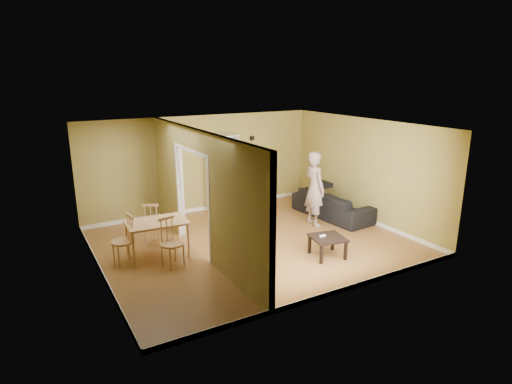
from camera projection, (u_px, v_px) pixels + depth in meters
room_shell at (253, 186)px, 9.22m from camera, size 6.50×6.50×6.50m
partition at (201, 194)px, 8.65m from camera, size 0.22×5.50×2.60m
wall_speaker at (252, 138)px, 12.03m from camera, size 0.10×0.10×0.10m
sofa at (332, 201)px, 11.20m from camera, size 2.36×1.15×0.87m
person at (315, 182)px, 10.44m from camera, size 0.83×0.67×2.17m
bookshelf at (221, 172)px, 11.70m from camera, size 0.87×0.38×2.07m
paper_box_teal at (220, 176)px, 11.65m from camera, size 0.42×0.28×0.22m
paper_box_navy_b at (223, 161)px, 11.59m from camera, size 0.44×0.29×0.23m
paper_box_navy_c at (222, 153)px, 11.51m from camera, size 0.42×0.28×0.22m
coffee_table at (328, 240)px, 8.74m from camera, size 0.65×0.65×0.43m
game_controller at (322, 236)px, 8.75m from camera, size 0.14×0.04×0.03m
dining_table at (157, 225)px, 8.71m from camera, size 1.21×0.80×0.75m
chair_left at (123, 240)px, 8.39m from camera, size 0.50×0.50×0.99m
chair_near at (172, 243)px, 8.29m from camera, size 0.53×0.53×0.97m
chair_far at (152, 223)px, 9.36m from camera, size 0.59×0.59×0.98m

